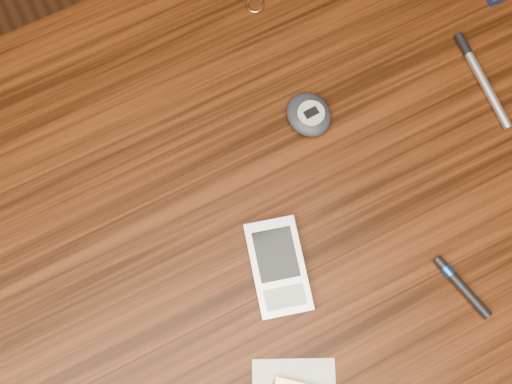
{
  "coord_description": "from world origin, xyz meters",
  "views": [
    {
      "loc": [
        -0.04,
        -0.16,
        1.46
      ],
      "look_at": [
        0.05,
        0.02,
        0.76
      ],
      "focal_mm": 45.0,
      "sensor_mm": 36.0,
      "label": 1
    }
  ],
  "objects_px": {
    "desk": "(231,247)",
    "pedometer": "(309,114)",
    "pda_phone": "(278,267)",
    "silver_pen": "(479,73)"
  },
  "relations": [
    {
      "from": "desk",
      "to": "silver_pen",
      "type": "distance_m",
      "value": 0.38
    },
    {
      "from": "desk",
      "to": "pedometer",
      "type": "xyz_separation_m",
      "value": [
        0.15,
        0.08,
        0.11
      ]
    },
    {
      "from": "pda_phone",
      "to": "desk",
      "type": "bearing_deg",
      "value": 115.03
    },
    {
      "from": "desk",
      "to": "pedometer",
      "type": "distance_m",
      "value": 0.2
    },
    {
      "from": "pda_phone",
      "to": "pedometer",
      "type": "distance_m",
      "value": 0.19
    },
    {
      "from": "pedometer",
      "to": "silver_pen",
      "type": "xyz_separation_m",
      "value": [
        0.21,
        -0.04,
        -0.01
      ]
    },
    {
      "from": "desk",
      "to": "pedometer",
      "type": "relative_size",
      "value": 16.61
    },
    {
      "from": "pedometer",
      "to": "desk",
      "type": "bearing_deg",
      "value": -151.35
    },
    {
      "from": "desk",
      "to": "pda_phone",
      "type": "height_order",
      "value": "pda_phone"
    },
    {
      "from": "pda_phone",
      "to": "silver_pen",
      "type": "height_order",
      "value": "pda_phone"
    }
  ]
}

